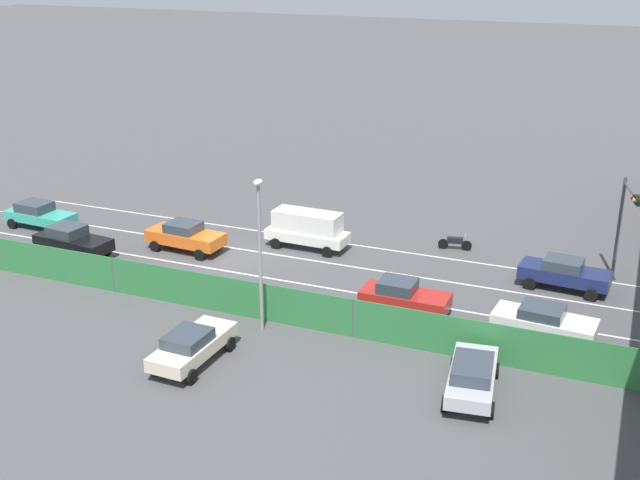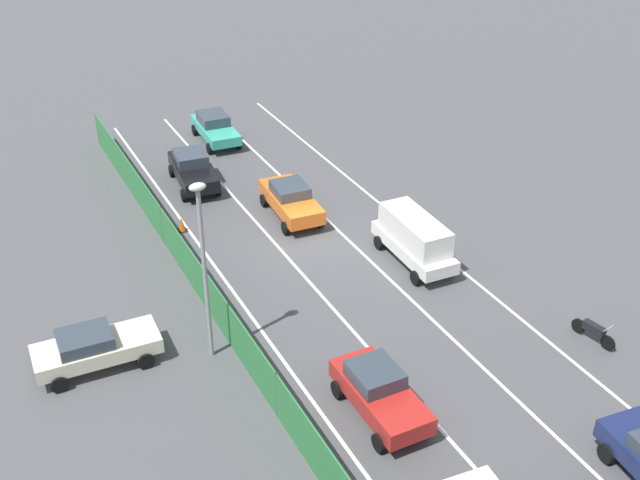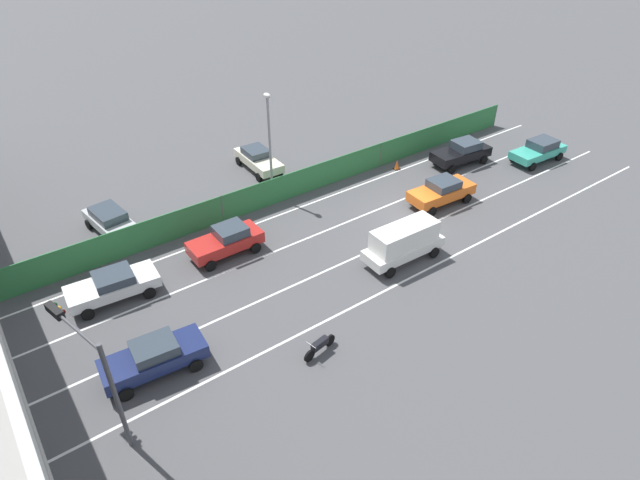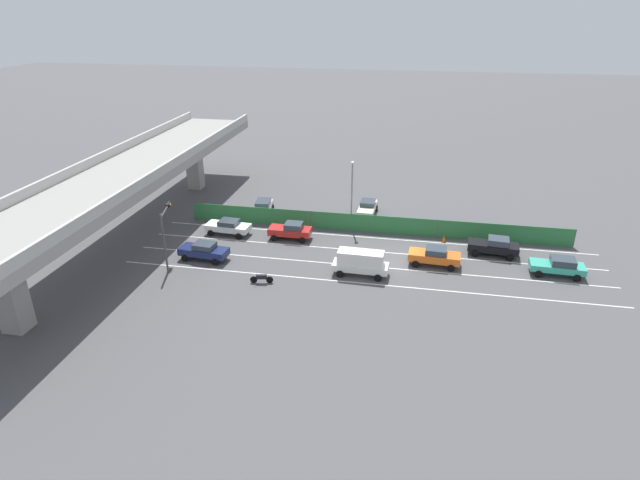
% 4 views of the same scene
% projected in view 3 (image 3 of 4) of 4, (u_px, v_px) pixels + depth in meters
% --- Properties ---
extents(ground_plane, '(300.00, 300.00, 0.00)m').
position_uv_depth(ground_plane, '(409.00, 214.00, 34.75)').
color(ground_plane, '#4C4C4F').
extents(lane_line_left_edge, '(0.14, 43.09, 0.01)m').
position_uv_depth(lane_line_left_edge, '(423.00, 272.00, 29.83)').
color(lane_line_left_edge, silver).
rests_on(lane_line_left_edge, ground).
extents(lane_line_mid_left, '(0.14, 43.09, 0.01)m').
position_uv_depth(lane_line_mid_left, '(384.00, 245.00, 31.96)').
color(lane_line_mid_left, silver).
rests_on(lane_line_mid_left, ground).
extents(lane_line_mid_right, '(0.14, 43.09, 0.01)m').
position_uv_depth(lane_line_mid_right, '(350.00, 221.00, 34.10)').
color(lane_line_mid_right, silver).
rests_on(lane_line_mid_right, ground).
extents(lane_line_right_edge, '(0.14, 43.09, 0.01)m').
position_uv_depth(lane_line_right_edge, '(320.00, 200.00, 36.23)').
color(lane_line_right_edge, silver).
rests_on(lane_line_right_edge, ground).
extents(green_fence, '(0.10, 39.19, 1.88)m').
position_uv_depth(green_fence, '(308.00, 180.00, 36.62)').
color(green_fence, '#2D753D').
rests_on(green_fence, ground).
extents(car_sedan_red, '(1.98, 4.22, 1.71)m').
position_uv_depth(car_sedan_red, '(227.00, 240.00, 30.72)').
color(car_sedan_red, red).
rests_on(car_sedan_red, ground).
extents(car_sedan_black, '(2.40, 4.75, 1.75)m').
position_uv_depth(car_sedan_black, '(462.00, 152.00, 40.13)').
color(car_sedan_black, black).
rests_on(car_sedan_black, ground).
extents(car_van_white, '(2.04, 4.88, 2.23)m').
position_uv_depth(car_van_white, '(404.00, 241.00, 30.06)').
color(car_van_white, silver).
rests_on(car_van_white, ground).
extents(car_taxi_teal, '(2.18, 4.61, 1.63)m').
position_uv_depth(car_taxi_teal, '(539.00, 150.00, 40.54)').
color(car_taxi_teal, teal).
rests_on(car_taxi_teal, ground).
extents(car_taxi_orange, '(2.25, 4.67, 1.70)m').
position_uv_depth(car_taxi_orange, '(442.00, 191.00, 35.37)').
color(car_taxi_orange, orange).
rests_on(car_taxi_orange, ground).
extents(car_hatchback_white, '(2.34, 4.66, 1.53)m').
position_uv_depth(car_hatchback_white, '(113.00, 285.00, 27.56)').
color(car_hatchback_white, silver).
rests_on(car_hatchback_white, ground).
extents(car_sedan_navy, '(2.26, 4.64, 1.64)m').
position_uv_depth(car_sedan_navy, '(154.00, 357.00, 23.47)').
color(car_sedan_navy, navy).
rests_on(car_sedan_navy, ground).
extents(motorcycle, '(0.62, 1.94, 0.93)m').
position_uv_depth(motorcycle, '(320.00, 346.00, 24.62)').
color(motorcycle, black).
rests_on(motorcycle, ground).
extents(parked_sedan_cream, '(4.59, 2.09, 1.55)m').
position_uv_depth(parked_sedan_cream, '(258.00, 159.00, 39.38)').
color(parked_sedan_cream, beige).
rests_on(parked_sedan_cream, ground).
extents(parked_wagon_silver, '(4.73, 2.44, 1.55)m').
position_uv_depth(parked_wagon_silver, '(111.00, 221.00, 32.47)').
color(parked_wagon_silver, '#B2B5B7').
rests_on(parked_wagon_silver, ground).
extents(traffic_light, '(3.55, 1.07, 5.47)m').
position_uv_depth(traffic_light, '(90.00, 359.00, 19.40)').
color(traffic_light, '#47474C').
rests_on(traffic_light, ground).
extents(street_lamp, '(0.60, 0.36, 7.20)m').
position_uv_depth(street_lamp, '(269.00, 137.00, 34.10)').
color(street_lamp, gray).
rests_on(street_lamp, ground).
extents(traffic_cone, '(0.47, 0.47, 0.74)m').
position_uv_depth(traffic_cone, '(397.00, 165.00, 39.71)').
color(traffic_cone, orange).
rests_on(traffic_cone, ground).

